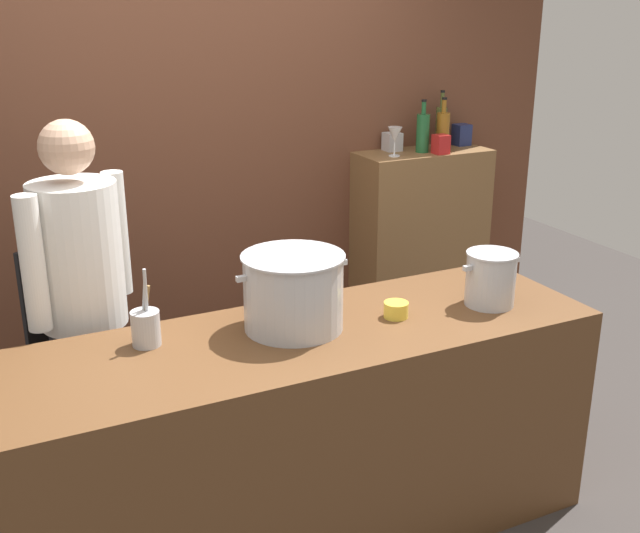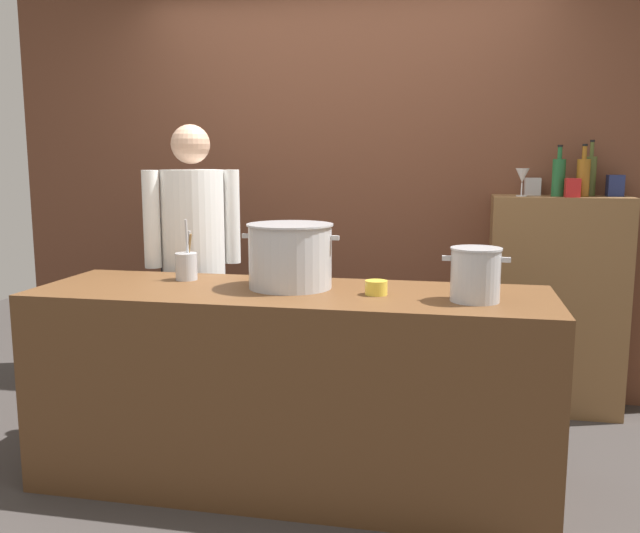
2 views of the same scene
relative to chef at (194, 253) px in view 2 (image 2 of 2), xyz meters
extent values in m
plane|color=#383330|center=(0.70, -0.61, -0.96)|extent=(8.00, 8.00, 0.00)
cube|color=brown|center=(0.70, 0.79, 0.54)|extent=(4.40, 0.10, 3.00)
cube|color=brown|center=(0.70, -0.61, -0.51)|extent=(2.30, 0.70, 0.90)
cube|color=brown|center=(1.99, 0.58, -0.33)|extent=(0.76, 0.32, 1.27)
cylinder|color=black|center=(0.09, 0.05, -0.54)|extent=(0.14, 0.14, 0.84)
cylinder|color=black|center=(-0.08, -0.06, -0.54)|extent=(0.14, 0.14, 0.84)
cylinder|color=white|center=(0.00, 0.00, 0.17)|extent=(0.34, 0.34, 0.58)
cube|color=black|center=(-0.10, 0.14, -0.07)|extent=(0.26, 0.19, 0.52)
cylinder|color=white|center=(0.18, 0.12, 0.19)|extent=(0.09, 0.09, 0.52)
cylinder|color=white|center=(-0.18, -0.13, 0.19)|extent=(0.09, 0.09, 0.52)
sphere|color=tan|center=(0.00, 0.00, 0.59)|extent=(0.21, 0.21, 0.21)
cylinder|color=#B7BABF|center=(0.68, -0.54, 0.08)|extent=(0.37, 0.37, 0.28)
cylinder|color=#B7BABF|center=(0.68, -0.54, 0.22)|extent=(0.39, 0.39, 0.01)
cube|color=#B7BABF|center=(0.48, -0.54, 0.17)|extent=(0.04, 0.02, 0.02)
cube|color=#B7BABF|center=(0.89, -0.54, 0.17)|extent=(0.04, 0.02, 0.02)
cylinder|color=#B7BABF|center=(1.50, -0.68, 0.04)|extent=(0.20, 0.20, 0.21)
cylinder|color=#B7BABF|center=(1.50, -0.68, 0.15)|extent=(0.21, 0.21, 0.01)
cube|color=#B7BABF|center=(1.38, -0.68, 0.11)|extent=(0.04, 0.02, 0.02)
cube|color=#B7BABF|center=(1.61, -0.68, 0.11)|extent=(0.04, 0.02, 0.02)
cylinder|color=#B7BABF|center=(0.15, -0.45, 0.00)|extent=(0.10, 0.10, 0.13)
cylinder|color=olive|center=(0.15, -0.43, 0.06)|extent=(0.05, 0.03, 0.20)
cylinder|color=#B7BABF|center=(0.15, -0.45, 0.09)|extent=(0.01, 0.03, 0.27)
cylinder|color=#B7BABF|center=(0.15, -0.43, 0.06)|extent=(0.04, 0.01, 0.22)
cylinder|color=yellow|center=(1.09, -0.63, -0.03)|extent=(0.10, 0.10, 0.06)
cylinder|color=#1E592D|center=(1.97, 0.57, 0.41)|extent=(0.07, 0.07, 0.21)
cylinder|color=#1E592D|center=(1.97, 0.57, 0.55)|extent=(0.03, 0.03, 0.07)
cylinder|color=black|center=(1.97, 0.57, 0.58)|extent=(0.03, 0.03, 0.01)
cylinder|color=#475123|center=(2.16, 0.66, 0.41)|extent=(0.06, 0.06, 0.22)
cylinder|color=#475123|center=(2.16, 0.66, 0.57)|extent=(0.02, 0.02, 0.08)
cylinder|color=black|center=(2.16, 0.66, 0.61)|extent=(0.03, 0.03, 0.01)
cylinder|color=#8C5919|center=(2.10, 0.56, 0.41)|extent=(0.07, 0.07, 0.21)
cylinder|color=#8C5919|center=(2.10, 0.56, 0.55)|extent=(0.03, 0.03, 0.07)
cylinder|color=black|center=(2.10, 0.56, 0.59)|extent=(0.03, 0.03, 0.01)
cylinder|color=silver|center=(1.77, 0.53, 0.31)|extent=(0.06, 0.06, 0.01)
cylinder|color=silver|center=(1.77, 0.53, 0.34)|extent=(0.01, 0.01, 0.07)
cone|color=silver|center=(1.77, 0.53, 0.42)|extent=(0.08, 0.08, 0.08)
cube|color=navy|center=(2.29, 0.64, 0.36)|extent=(0.09, 0.09, 0.12)
cube|color=#B2B2B7|center=(1.84, 0.67, 0.35)|extent=(0.09, 0.09, 0.10)
cube|color=red|center=(2.04, 0.48, 0.36)|extent=(0.08, 0.08, 0.10)
camera|label=1|loc=(-0.42, -3.01, 1.13)|focal=43.57mm
camera|label=2|loc=(1.41, -3.43, 0.51)|focal=37.57mm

